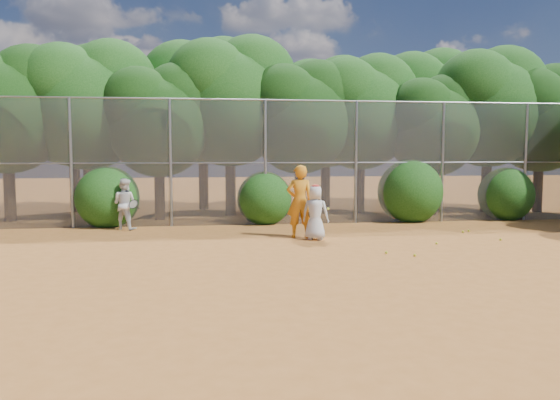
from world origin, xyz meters
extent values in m
plane|color=#9E5B23|center=(0.00, 0.00, 0.00)|extent=(80.00, 80.00, 0.00)
cylinder|color=gray|center=(-7.00, 6.00, 2.00)|extent=(0.09, 0.09, 4.00)
cylinder|color=gray|center=(-4.00, 6.00, 2.00)|extent=(0.09, 0.09, 4.00)
cylinder|color=gray|center=(-1.00, 6.00, 2.00)|extent=(0.09, 0.09, 4.00)
cylinder|color=gray|center=(2.00, 6.00, 2.00)|extent=(0.09, 0.09, 4.00)
cylinder|color=gray|center=(5.00, 6.00, 2.00)|extent=(0.09, 0.09, 4.00)
cylinder|color=gray|center=(8.00, 6.00, 2.00)|extent=(0.09, 0.09, 4.00)
cylinder|color=gray|center=(0.00, 6.00, 4.00)|extent=(20.00, 0.05, 0.05)
cylinder|color=gray|center=(0.00, 6.00, 2.00)|extent=(20.00, 0.04, 0.04)
cube|color=slate|center=(0.00, 6.00, 2.00)|extent=(20.00, 0.02, 4.00)
cylinder|color=black|center=(-9.50, 8.00, 1.19)|extent=(0.38, 0.38, 2.38)
sphere|color=black|center=(-9.50, 8.00, 3.52)|extent=(3.81, 3.81, 3.81)
sphere|color=black|center=(-8.74, 8.38, 4.47)|extent=(3.05, 3.05, 3.05)
cylinder|color=black|center=(-7.00, 8.50, 1.26)|extent=(0.38, 0.38, 2.52)
sphere|color=#154411|center=(-7.00, 8.50, 3.73)|extent=(4.03, 4.03, 4.03)
sphere|color=#154411|center=(-6.19, 8.90, 4.74)|extent=(3.23, 3.23, 3.23)
sphere|color=#154411|center=(-7.71, 8.20, 4.54)|extent=(3.02, 3.02, 3.02)
cylinder|color=black|center=(-4.50, 7.80, 1.08)|extent=(0.36, 0.36, 2.17)
sphere|color=black|center=(-4.50, 7.80, 3.21)|extent=(3.47, 3.47, 3.47)
sphere|color=black|center=(-3.81, 8.15, 4.08)|extent=(2.78, 2.78, 2.78)
sphere|color=black|center=(-5.11, 7.54, 3.91)|extent=(2.60, 2.60, 2.60)
cylinder|color=black|center=(-2.00, 8.80, 1.33)|extent=(0.39, 0.39, 2.66)
sphere|color=#154411|center=(-2.00, 8.80, 3.94)|extent=(4.26, 4.26, 4.26)
sphere|color=#154411|center=(-1.15, 9.23, 5.00)|extent=(3.40, 3.40, 3.40)
sphere|color=#154411|center=(-2.74, 8.48, 4.79)|extent=(3.19, 3.19, 3.19)
cylinder|color=black|center=(0.50, 8.20, 1.14)|extent=(0.37, 0.37, 2.27)
sphere|color=black|center=(0.50, 8.20, 3.37)|extent=(3.64, 3.64, 3.64)
sphere|color=black|center=(1.23, 8.56, 4.28)|extent=(2.91, 2.91, 2.91)
sphere|color=black|center=(-0.14, 7.93, 4.10)|extent=(2.73, 2.73, 2.73)
cylinder|color=black|center=(3.00, 9.00, 1.22)|extent=(0.38, 0.38, 2.45)
sphere|color=#154411|center=(3.00, 9.00, 3.63)|extent=(3.92, 3.92, 3.92)
sphere|color=#154411|center=(3.78, 9.39, 4.61)|extent=(3.14, 3.14, 3.14)
sphere|color=#154411|center=(2.31, 8.71, 4.41)|extent=(2.94, 2.94, 2.94)
cylinder|color=black|center=(5.50, 8.00, 1.05)|extent=(0.36, 0.36, 2.10)
sphere|color=black|center=(5.50, 8.00, 3.11)|extent=(3.36, 3.36, 3.36)
sphere|color=black|center=(6.17, 8.34, 3.95)|extent=(2.69, 2.69, 2.69)
sphere|color=black|center=(4.91, 7.75, 3.78)|extent=(2.52, 2.52, 2.52)
cylinder|color=black|center=(8.00, 8.60, 1.29)|extent=(0.39, 0.39, 2.59)
sphere|color=#154411|center=(8.00, 8.60, 3.83)|extent=(4.14, 4.14, 4.14)
sphere|color=#154411|center=(8.83, 9.01, 4.87)|extent=(3.32, 3.32, 3.32)
sphere|color=#154411|center=(7.27, 8.29, 4.66)|extent=(3.11, 3.11, 3.11)
cylinder|color=black|center=(10.00, 8.30, 1.15)|extent=(0.37, 0.37, 2.31)
sphere|color=black|center=(10.00, 8.30, 3.42)|extent=(3.70, 3.70, 3.70)
sphere|color=black|center=(10.74, 8.67, 4.34)|extent=(2.96, 2.96, 2.96)
sphere|color=black|center=(9.35, 8.02, 4.16)|extent=(2.77, 2.77, 2.77)
cylinder|color=black|center=(-8.00, 10.80, 1.31)|extent=(0.39, 0.39, 2.62)
sphere|color=#154411|center=(-8.00, 10.80, 3.88)|extent=(4.20, 4.20, 4.20)
sphere|color=#154411|center=(-7.16, 11.22, 4.94)|extent=(3.36, 3.36, 3.36)
sphere|color=#154411|center=(-8.73, 10.49, 4.72)|extent=(3.15, 3.15, 3.15)
cylinder|color=black|center=(-3.00, 11.00, 1.40)|extent=(0.40, 0.40, 2.80)
sphere|color=#154411|center=(-3.00, 11.00, 4.14)|extent=(4.48, 4.48, 4.48)
sphere|color=#154411|center=(-2.10, 11.45, 5.26)|extent=(3.58, 3.58, 3.58)
sphere|color=#154411|center=(-3.78, 10.66, 5.04)|extent=(3.36, 3.36, 3.36)
cylinder|color=black|center=(2.00, 10.60, 1.26)|extent=(0.38, 0.38, 2.52)
sphere|color=#154411|center=(2.00, 10.60, 3.73)|extent=(4.03, 4.03, 4.03)
sphere|color=#154411|center=(2.81, 11.00, 4.74)|extent=(3.23, 3.23, 3.23)
sphere|color=#154411|center=(1.29, 10.30, 4.54)|extent=(3.02, 3.02, 3.02)
cylinder|color=black|center=(6.50, 11.20, 1.36)|extent=(0.40, 0.40, 2.73)
sphere|color=#154411|center=(6.50, 11.20, 4.04)|extent=(4.37, 4.37, 4.37)
sphere|color=#154411|center=(7.37, 11.64, 5.13)|extent=(3.49, 3.49, 3.49)
sphere|color=#154411|center=(5.74, 10.87, 4.91)|extent=(3.28, 3.28, 3.28)
sphere|color=#154411|center=(-6.00, 6.30, 1.00)|extent=(2.00, 2.00, 2.00)
sphere|color=#154411|center=(-1.00, 6.30, 0.90)|extent=(1.80, 1.80, 1.80)
sphere|color=#154411|center=(4.00, 6.30, 1.10)|extent=(2.20, 2.20, 2.20)
sphere|color=#154411|center=(7.50, 6.30, 0.95)|extent=(1.90, 1.90, 1.90)
imported|color=orange|center=(-0.37, 3.17, 1.00)|extent=(0.73, 0.48, 1.99)
torus|color=black|center=(-0.02, 2.97, 0.65)|extent=(0.33, 0.23, 0.28)
cylinder|color=black|center=(-0.06, 3.16, 0.54)|extent=(0.09, 0.26, 0.16)
imported|color=silver|center=(-0.01, 2.74, 0.73)|extent=(0.84, 0.70, 1.46)
ellipsoid|color=#B52219|center=(-0.01, 2.74, 1.42)|extent=(0.22, 0.22, 0.13)
sphere|color=yellow|center=(0.29, 2.54, 0.85)|extent=(0.07, 0.07, 0.07)
imported|color=silver|center=(-5.35, 5.40, 0.78)|extent=(0.92, 0.83, 1.55)
torus|color=black|center=(-5.05, 5.10, 0.80)|extent=(0.35, 0.28, 0.28)
cylinder|color=black|center=(-4.97, 5.27, 0.70)|extent=(0.14, 0.25, 0.16)
sphere|color=yellow|center=(2.89, 1.56, 0.03)|extent=(0.07, 0.07, 0.07)
sphere|color=yellow|center=(4.49, 3.37, 0.03)|extent=(0.07, 0.07, 0.07)
sphere|color=yellow|center=(1.73, 0.08, 0.03)|extent=(0.07, 0.07, 0.07)
sphere|color=yellow|center=(4.82, 1.89, 0.03)|extent=(0.07, 0.07, 0.07)
sphere|color=yellow|center=(1.20, 0.48, 0.03)|extent=(0.07, 0.07, 0.07)
sphere|color=yellow|center=(4.76, 3.55, 0.03)|extent=(0.07, 0.07, 0.07)
camera|label=1|loc=(-2.90, -11.47, 2.33)|focal=35.00mm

